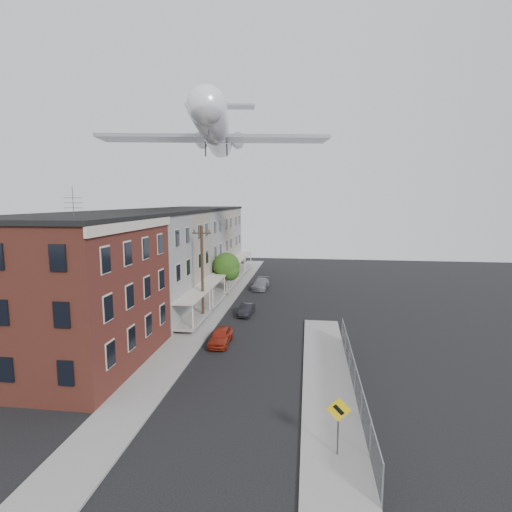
{
  "coord_description": "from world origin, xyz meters",
  "views": [
    {
      "loc": [
        4.14,
        -17.66,
        11.3
      ],
      "look_at": [
        0.85,
        7.4,
        7.77
      ],
      "focal_mm": 28.0,
      "sensor_mm": 36.0,
      "label": 1
    }
  ],
  "objects_px": {
    "utility_pole": "(202,272)",
    "airplane": "(216,132)",
    "car_far": "(261,284)",
    "street_tree": "(227,267)",
    "car_mid": "(246,310)",
    "warning_sign": "(338,417)",
    "car_near": "(221,336)"
  },
  "relations": [
    {
      "from": "car_far",
      "to": "warning_sign",
      "type": "bearing_deg",
      "value": -73.56
    },
    {
      "from": "warning_sign",
      "to": "airplane",
      "type": "xyz_separation_m",
      "value": [
        -10.79,
        23.57,
        16.2
      ]
    },
    {
      "from": "car_mid",
      "to": "car_far",
      "type": "relative_size",
      "value": 0.74
    },
    {
      "from": "utility_pole",
      "to": "car_near",
      "type": "bearing_deg",
      "value": -63.13
    },
    {
      "from": "utility_pole",
      "to": "airplane",
      "type": "relative_size",
      "value": 0.36
    },
    {
      "from": "warning_sign",
      "to": "car_mid",
      "type": "relative_size",
      "value": 0.84
    },
    {
      "from": "car_mid",
      "to": "car_far",
      "type": "distance_m",
      "value": 11.94
    },
    {
      "from": "street_tree",
      "to": "car_far",
      "type": "height_order",
      "value": "street_tree"
    },
    {
      "from": "utility_pole",
      "to": "airplane",
      "type": "xyz_separation_m",
      "value": [
        0.41,
        4.55,
        13.41
      ]
    },
    {
      "from": "car_far",
      "to": "airplane",
      "type": "distance_m",
      "value": 20.22
    },
    {
      "from": "utility_pole",
      "to": "car_mid",
      "type": "relative_size",
      "value": 2.71
    },
    {
      "from": "street_tree",
      "to": "car_near",
      "type": "relative_size",
      "value": 1.37
    },
    {
      "from": "street_tree",
      "to": "car_mid",
      "type": "bearing_deg",
      "value": -65.61
    },
    {
      "from": "street_tree",
      "to": "car_far",
      "type": "distance_m",
      "value": 6.18
    },
    {
      "from": "street_tree",
      "to": "airplane",
      "type": "height_order",
      "value": "airplane"
    },
    {
      "from": "warning_sign",
      "to": "car_mid",
      "type": "bearing_deg",
      "value": 109.16
    },
    {
      "from": "utility_pole",
      "to": "street_tree",
      "type": "height_order",
      "value": "utility_pole"
    },
    {
      "from": "warning_sign",
      "to": "car_near",
      "type": "height_order",
      "value": "warning_sign"
    },
    {
      "from": "airplane",
      "to": "warning_sign",
      "type": "bearing_deg",
      "value": -65.41
    },
    {
      "from": "utility_pole",
      "to": "street_tree",
      "type": "xyz_separation_m",
      "value": [
        0.33,
        9.92,
        -1.22
      ]
    },
    {
      "from": "car_near",
      "to": "car_mid",
      "type": "bearing_deg",
      "value": 84.23
    },
    {
      "from": "utility_pole",
      "to": "car_far",
      "type": "height_order",
      "value": "utility_pole"
    },
    {
      "from": "warning_sign",
      "to": "utility_pole",
      "type": "xyz_separation_m",
      "value": [
        -11.2,
        19.03,
        2.79
      ]
    },
    {
      "from": "warning_sign",
      "to": "car_far",
      "type": "height_order",
      "value": "warning_sign"
    },
    {
      "from": "airplane",
      "to": "street_tree",
      "type": "bearing_deg",
      "value": 90.89
    },
    {
      "from": "car_mid",
      "to": "car_far",
      "type": "bearing_deg",
      "value": 93.1
    },
    {
      "from": "utility_pole",
      "to": "car_near",
      "type": "distance_m",
      "value": 7.8
    },
    {
      "from": "warning_sign",
      "to": "car_far",
      "type": "relative_size",
      "value": 0.63
    },
    {
      "from": "utility_pole",
      "to": "car_mid",
      "type": "bearing_deg",
      "value": 30.81
    },
    {
      "from": "car_near",
      "to": "airplane",
      "type": "distance_m",
      "value": 20.52
    },
    {
      "from": "car_far",
      "to": "street_tree",
      "type": "bearing_deg",
      "value": -125.16
    },
    {
      "from": "warning_sign",
      "to": "car_near",
      "type": "xyz_separation_m",
      "value": [
        -8.18,
        13.07,
        -1.24
      ]
    }
  ]
}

